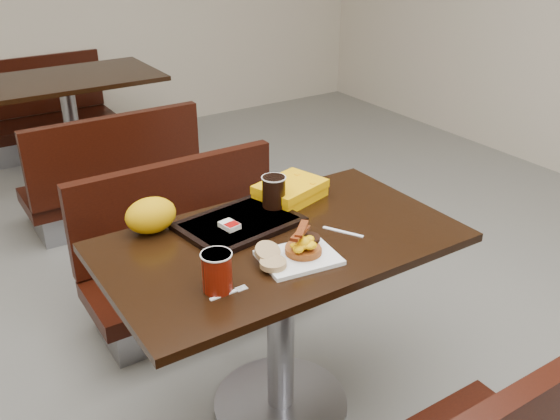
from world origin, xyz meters
TOP-DOWN VIEW (x-y plane):
  - floor at (0.00, 0.00)m, footprint 6.00×7.00m
  - table_near at (0.00, 0.00)m, footprint 1.20×0.70m
  - bench_near_n at (0.00, 0.70)m, footprint 1.00×0.46m
  - table_far at (0.00, 2.60)m, footprint 1.20×0.70m
  - bench_far_s at (0.00, 1.90)m, footprint 1.00×0.46m
  - bench_far_n at (0.00, 3.30)m, footprint 1.00×0.46m
  - platter at (-0.03, -0.15)m, footprint 0.26×0.22m
  - pancake_stack at (-0.00, -0.14)m, footprint 0.13×0.13m
  - sausage_patty at (0.03, -0.11)m, footprint 0.09×0.09m
  - scrambled_eggs at (-0.02, -0.16)m, footprint 0.08×0.07m
  - bacon_strips at (-0.01, -0.13)m, footprint 0.15×0.13m
  - muffin_bottom at (-0.13, -0.16)m, footprint 0.10×0.10m
  - muffin_top at (-0.12, -0.10)m, footprint 0.09×0.09m
  - coffee_cup_near at (-0.32, -0.16)m, footprint 0.11×0.11m
  - fork at (-0.32, -0.19)m, footprint 0.12×0.03m
  - knife at (0.20, -0.08)m, footprint 0.08×0.14m
  - condiment_syrup at (0.01, 0.09)m, footprint 0.04×0.04m
  - condiment_ketchup at (0.05, 0.08)m, footprint 0.04×0.03m
  - tray at (-0.07, 0.16)m, footprint 0.44×0.34m
  - hashbrown_sleeve_left at (-0.12, 0.13)m, footprint 0.06×0.08m
  - coffee_cup_far at (0.09, 0.19)m, footprint 0.09×0.09m
  - clamshell at (0.20, 0.24)m, footprint 0.29×0.25m
  - paper_bag at (-0.34, 0.28)m, footprint 0.22×0.19m

SIDE VIEW (x-z plane):
  - floor at x=0.00m, z-range -0.01..0.01m
  - bench_near_n at x=0.00m, z-range 0.00..0.72m
  - bench_far_s at x=0.00m, z-range 0.00..0.72m
  - bench_far_n at x=0.00m, z-range 0.00..0.72m
  - table_near at x=0.00m, z-range 0.00..0.75m
  - table_far at x=0.00m, z-range 0.00..0.75m
  - knife at x=0.20m, z-range 0.75..0.75m
  - fork at x=-0.32m, z-range 0.75..0.75m
  - condiment_syrup at x=0.01m, z-range 0.75..0.76m
  - condiment_ketchup at x=0.05m, z-range 0.75..0.76m
  - platter at x=-0.03m, z-range 0.75..0.76m
  - tray at x=-0.07m, z-range 0.75..0.77m
  - muffin_bottom at x=-0.13m, z-range 0.76..0.78m
  - pancake_stack at x=0.00m, z-range 0.76..0.79m
  - hashbrown_sleeve_left at x=-0.12m, z-range 0.77..0.79m
  - clamshell at x=0.20m, z-range 0.75..0.82m
  - muffin_top at x=-0.12m, z-range 0.76..0.81m
  - sausage_patty at x=0.03m, z-range 0.79..0.80m
  - scrambled_eggs at x=-0.02m, z-range 0.79..0.83m
  - coffee_cup_near at x=-0.32m, z-range 0.75..0.87m
  - paper_bag at x=-0.34m, z-range 0.75..0.87m
  - coffee_cup_far at x=0.09m, z-range 0.77..0.88m
  - bacon_strips at x=-0.01m, z-range 0.83..0.84m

